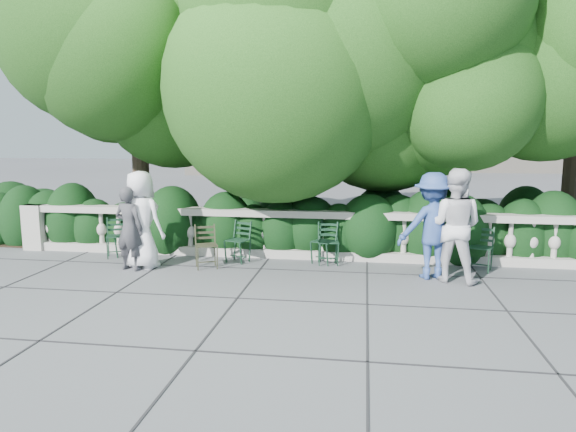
# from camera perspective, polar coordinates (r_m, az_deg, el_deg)

# --- Properties ---
(ground) EXTENTS (90.00, 90.00, 0.00)m
(ground) POSITION_cam_1_polar(r_m,az_deg,el_deg) (8.95, -0.96, -7.33)
(ground) COLOR #4E5055
(ground) RESTS_ON ground
(balustrade) EXTENTS (12.00, 0.44, 1.00)m
(balustrade) POSITION_cam_1_polar(r_m,az_deg,el_deg) (10.56, 0.65, -2.09)
(balustrade) COLOR #9E998E
(balustrade) RESTS_ON ground
(shrub_hedge) EXTENTS (15.00, 2.60, 1.70)m
(shrub_hedge) POSITION_cam_1_polar(r_m,az_deg,el_deg) (11.83, 1.45, -3.31)
(shrub_hedge) COLOR black
(shrub_hedge) RESTS_ON ground
(tree_canopy) EXTENTS (15.04, 6.52, 6.78)m
(tree_canopy) POSITION_cam_1_polar(r_m,az_deg,el_deg) (11.78, 5.09, 15.99)
(tree_canopy) COLOR #3F3023
(tree_canopy) RESTS_ON ground
(chair_a) EXTENTS (0.54, 0.57, 0.84)m
(chair_a) POSITION_cam_1_polar(r_m,az_deg,el_deg) (11.09, -17.69, -4.56)
(chair_a) COLOR black
(chair_a) RESTS_ON ground
(chair_b) EXTENTS (0.60, 0.62, 0.84)m
(chair_b) POSITION_cam_1_polar(r_m,az_deg,el_deg) (11.15, -18.45, -4.53)
(chair_b) COLOR black
(chair_b) RESTS_ON ground
(chair_c) EXTENTS (0.50, 0.53, 0.84)m
(chair_c) POSITION_cam_1_polar(r_m,az_deg,el_deg) (10.03, 4.52, -5.56)
(chair_c) COLOR black
(chair_c) RESTS_ON ground
(chair_d) EXTENTS (0.57, 0.60, 0.84)m
(chair_d) POSITION_cam_1_polar(r_m,az_deg,el_deg) (10.24, -6.03, -5.28)
(chair_d) COLOR black
(chair_d) RESTS_ON ground
(chair_e) EXTENTS (0.61, 0.63, 0.84)m
(chair_e) POSITION_cam_1_polar(r_m,az_deg,el_deg) (10.09, 3.56, -5.46)
(chair_e) COLOR black
(chair_e) RESTS_ON ground
(chair_f) EXTENTS (0.59, 0.61, 0.84)m
(chair_f) POSITION_cam_1_polar(r_m,az_deg,el_deg) (10.17, 20.34, -5.90)
(chair_f) COLOR black
(chair_f) RESTS_ON ground
(chair_weathered) EXTENTS (0.60, 0.62, 0.84)m
(chair_weathered) POSITION_cam_1_polar(r_m,az_deg,el_deg) (9.83, -8.91, -5.94)
(chair_weathered) COLOR black
(chair_weathered) RESTS_ON ground
(person_businessman) EXTENTS (1.04, 0.83, 1.86)m
(person_businessman) POSITION_cam_1_polar(r_m,az_deg,el_deg) (10.09, -15.99, -0.41)
(person_businessman) COLOR white
(person_businessman) RESTS_ON ground
(person_woman_grey) EXTENTS (0.65, 0.50, 1.58)m
(person_woman_grey) POSITION_cam_1_polar(r_m,az_deg,el_deg) (10.01, -17.23, -1.33)
(person_woman_grey) COLOR #39393E
(person_woman_grey) RESTS_ON ground
(person_casual_man) EXTENTS (1.15, 1.03, 1.96)m
(person_casual_man) POSITION_cam_1_polar(r_m,az_deg,el_deg) (9.25, 18.00, -1.00)
(person_casual_man) COLOR silver
(person_casual_man) RESTS_ON ground
(person_older_blue) EXTENTS (1.36, 1.00, 1.88)m
(person_older_blue) POSITION_cam_1_polar(r_m,az_deg,el_deg) (9.34, 15.74, -1.06)
(person_older_blue) COLOR #2F4A8D
(person_older_blue) RESTS_ON ground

